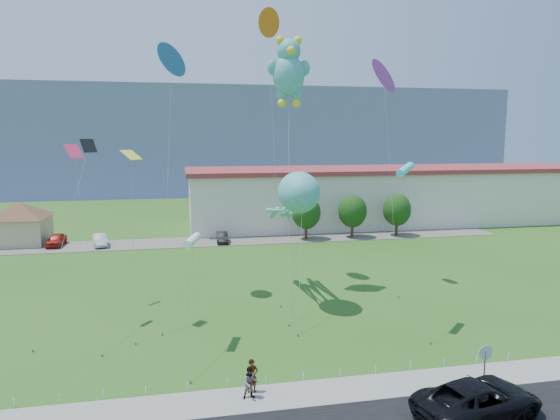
% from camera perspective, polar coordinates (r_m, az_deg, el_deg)
% --- Properties ---
extents(ground, '(160.00, 160.00, 0.00)m').
position_cam_1_polar(ground, '(28.54, 0.02, -17.93)').
color(ground, '#275818').
rests_on(ground, ground).
extents(sidewalk, '(80.00, 2.50, 0.10)m').
position_cam_1_polar(sidewalk, '(26.13, 1.27, -20.44)').
color(sidewalk, gray).
rests_on(sidewalk, ground).
extents(parking_strip, '(70.00, 6.00, 0.06)m').
position_cam_1_polar(parking_strip, '(61.61, -6.32, -3.52)').
color(parking_strip, '#59544C').
rests_on(parking_strip, ground).
extents(hill_ridge, '(160.00, 50.00, 25.00)m').
position_cam_1_polar(hill_ridge, '(145.19, -9.30, 8.17)').
color(hill_ridge, slate).
rests_on(hill_ridge, ground).
extents(pavilion, '(9.20, 9.20, 5.00)m').
position_cam_1_polar(pavilion, '(66.61, -27.63, -0.92)').
color(pavilion, tan).
rests_on(pavilion, ground).
extents(warehouse, '(61.00, 15.00, 8.20)m').
position_cam_1_polar(warehouse, '(76.20, 12.90, 1.71)').
color(warehouse, beige).
rests_on(warehouse, ground).
extents(stop_sign, '(0.80, 0.07, 2.50)m').
position_cam_1_polar(stop_sign, '(27.60, 22.40, -15.26)').
color(stop_sign, slate).
rests_on(stop_sign, ground).
extents(rope_fence, '(26.05, 0.05, 0.50)m').
position_cam_1_polar(rope_fence, '(27.29, 0.58, -18.64)').
color(rope_fence, white).
rests_on(rope_fence, ground).
extents(tree_near, '(3.60, 3.60, 5.47)m').
position_cam_1_polar(tree_near, '(61.67, 3.01, -0.30)').
color(tree_near, '#3F2B19').
rests_on(tree_near, ground).
extents(tree_mid, '(3.60, 3.60, 5.47)m').
position_cam_1_polar(tree_mid, '(63.39, 8.28, -0.14)').
color(tree_mid, '#3F2B19').
rests_on(tree_mid, ground).
extents(tree_far, '(3.60, 3.60, 5.47)m').
position_cam_1_polar(tree_far, '(65.62, 13.22, 0.01)').
color(tree_far, '#3F2B19').
rests_on(tree_far, ground).
extents(suv, '(6.56, 4.09, 1.69)m').
position_cam_1_polar(suv, '(25.63, 21.69, -19.50)').
color(suv, black).
rests_on(suv, road).
extents(pedestrian_left, '(0.63, 0.43, 1.69)m').
position_cam_1_polar(pedestrian_left, '(25.98, -3.22, -18.41)').
color(pedestrian_left, gray).
rests_on(pedestrian_left, sidewalk).
extents(pedestrian_right, '(0.81, 0.65, 1.57)m').
position_cam_1_polar(pedestrian_right, '(25.49, -3.39, -19.11)').
color(pedestrian_right, gray).
rests_on(pedestrian_right, sidewalk).
extents(parked_car_red, '(1.82, 4.25, 1.43)m').
position_cam_1_polar(parked_car_red, '(63.77, -24.20, -3.12)').
color(parked_car_red, '#A31E14').
rests_on(parked_car_red, parking_strip).
extents(parked_car_silver, '(2.37, 4.40, 1.37)m').
position_cam_1_polar(parked_car_silver, '(61.87, -19.89, -3.24)').
color(parked_car_silver, '#B9B9C1').
rests_on(parked_car_silver, parking_strip).
extents(parked_car_black, '(1.44, 3.80, 1.24)m').
position_cam_1_polar(parked_car_black, '(60.51, -6.63, -3.11)').
color(parked_car_black, black).
rests_on(parked_car_black, parking_strip).
extents(octopus_kite, '(3.01, 11.56, 10.19)m').
position_cam_1_polar(octopus_kite, '(37.11, 1.80, 1.25)').
color(octopus_kite, teal).
rests_on(octopus_kite, ground).
extents(teddy_bear_kite, '(3.50, 9.47, 20.48)m').
position_cam_1_polar(teddy_bear_kite, '(40.92, 1.01, 15.71)').
color(teddy_bear_kite, teal).
rests_on(teddy_bear_kite, ground).
extents(small_kite_white, '(0.68, 6.12, 6.97)m').
position_cam_1_polar(small_kite_white, '(30.18, -9.98, -3.54)').
color(small_kite_white, white).
rests_on(small_kite_white, ground).
extents(small_kite_pink, '(2.70, 6.33, 12.15)m').
position_cam_1_polar(small_kite_pink, '(34.57, -22.22, 3.94)').
color(small_kite_pink, '#EB345F').
rests_on(small_kite_pink, ground).
extents(small_kite_blue, '(1.96, 9.12, 19.10)m').
position_cam_1_polar(small_kite_blue, '(39.96, -12.30, 15.79)').
color(small_kite_blue, blue).
rests_on(small_kite_blue, ground).
extents(small_kite_black, '(3.04, 9.07, 12.43)m').
position_cam_1_polar(small_kite_black, '(38.35, -21.62, 4.57)').
color(small_kite_black, black).
rests_on(small_kite_black, ground).
extents(small_kite_cyan, '(1.11, 3.90, 11.02)m').
position_cam_1_polar(small_kite_cyan, '(32.68, 14.13, 4.35)').
color(small_kite_cyan, '#36E4F5').
rests_on(small_kite_cyan, ground).
extents(small_kite_yellow, '(1.29, 4.24, 11.91)m').
position_cam_1_polar(small_kite_yellow, '(33.62, -16.60, 3.85)').
color(small_kite_yellow, '#CDE636').
rests_on(small_kite_yellow, ground).
extents(small_kite_orange, '(1.80, 9.08, 22.93)m').
position_cam_1_polar(small_kite_orange, '(44.88, -1.24, 19.85)').
color(small_kite_orange, orange).
rests_on(small_kite_orange, ground).
extents(small_kite_purple, '(1.80, 5.29, 18.36)m').
position_cam_1_polar(small_kite_purple, '(43.62, 11.82, 14.25)').
color(small_kite_purple, '#A734D0').
rests_on(small_kite_purple, ground).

